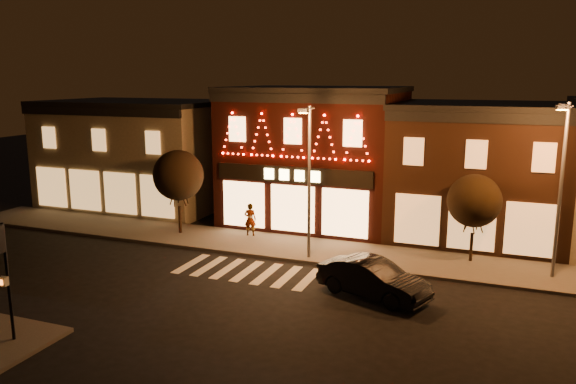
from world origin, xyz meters
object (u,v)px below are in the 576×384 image
Objects in this scene: dark_sedan at (373,279)px; pedestrian at (250,219)px; streetlamp_mid at (308,171)px; traffic_signal_near at (2,259)px.

pedestrian is (-8.36, 6.02, 0.29)m from dark_sedan.
pedestrian is at bearing 156.75° from streetlamp_mid.
streetlamp_mid is 6.40m from dark_sedan.
traffic_signal_near is 0.87× the size of dark_sedan.
streetlamp_mid is at bearing 69.93° from dark_sedan.
dark_sedan is (10.41, 8.64, -2.25)m from traffic_signal_near.
pedestrian is (2.05, 14.66, -1.95)m from traffic_signal_near.
streetlamp_mid is 6.15m from pedestrian.
streetlamp_mid reaches higher than traffic_signal_near.
pedestrian is (-4.36, 2.68, -3.42)m from streetlamp_mid.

